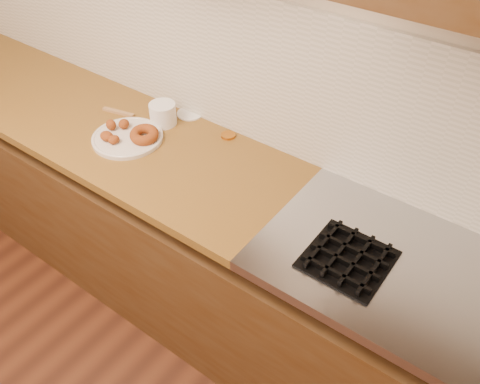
% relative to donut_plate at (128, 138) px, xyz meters
% --- Properties ---
extents(wall_back, '(4.00, 0.02, 2.70)m').
position_rel_donut_plate_xyz_m(wall_back, '(0.25, 0.34, 0.44)').
color(wall_back, '#C3AF96').
rests_on(wall_back, ground).
extents(base_cabinet, '(3.60, 0.60, 0.77)m').
position_rel_donut_plate_xyz_m(base_cabinet, '(0.25, 0.03, -0.52)').
color(base_cabinet, '#4C341D').
rests_on(base_cabinet, floor).
extents(butcher_block, '(2.30, 0.62, 0.04)m').
position_rel_donut_plate_xyz_m(butcher_block, '(-0.40, 0.03, -0.03)').
color(butcher_block, brown).
rests_on(butcher_block, base_cabinet).
extents(stovetop, '(1.30, 0.62, 0.04)m').
position_rel_donut_plate_xyz_m(stovetop, '(1.40, 0.03, -0.03)').
color(stovetop, '#9EA0A5').
rests_on(stovetop, base_cabinet).
extents(backsplash, '(3.60, 0.02, 0.60)m').
position_rel_donut_plate_xyz_m(backsplash, '(0.25, 0.32, 0.29)').
color(backsplash, beige).
rests_on(backsplash, wall_back).
extents(burner_grates, '(0.91, 0.26, 0.03)m').
position_rel_donut_plate_xyz_m(burner_grates, '(1.38, -0.05, 0.00)').
color(burner_grates, black).
rests_on(burner_grates, stovetop).
extents(donut_plate, '(0.30, 0.30, 0.02)m').
position_rel_donut_plate_xyz_m(donut_plate, '(0.00, 0.00, 0.00)').
color(donut_plate, beige).
rests_on(donut_plate, butcher_block).
extents(ring_donut, '(0.17, 0.17, 0.05)m').
position_rel_donut_plate_xyz_m(ring_donut, '(0.07, 0.03, 0.03)').
color(ring_donut, '#9C3F14').
rests_on(ring_donut, donut_plate).
extents(fried_dough_chunks, '(0.13, 0.16, 0.05)m').
position_rel_donut_plate_xyz_m(fried_dough_chunks, '(-0.05, -0.03, 0.03)').
color(fried_dough_chunks, '#9C3F14').
rests_on(fried_dough_chunks, donut_plate).
extents(plastic_tub, '(0.15, 0.15, 0.10)m').
position_rel_donut_plate_xyz_m(plastic_tub, '(0.04, 0.18, 0.04)').
color(plastic_tub, white).
rests_on(plastic_tub, butcher_block).
extents(tub_lid, '(0.13, 0.13, 0.01)m').
position_rel_donut_plate_xyz_m(tub_lid, '(0.08, 0.31, -0.00)').
color(tub_lid, white).
rests_on(tub_lid, butcher_block).
extents(brass_jar_lid, '(0.08, 0.08, 0.01)m').
position_rel_donut_plate_xyz_m(brass_jar_lid, '(0.33, 0.27, -0.00)').
color(brass_jar_lid, '#B96F21').
rests_on(brass_jar_lid, butcher_block).
extents(wooden_utensil, '(0.16, 0.05, 0.01)m').
position_rel_donut_plate_xyz_m(wooden_utensil, '(-0.18, 0.12, -0.00)').
color(wooden_utensil, '#A17647').
rests_on(wooden_utensil, butcher_block).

